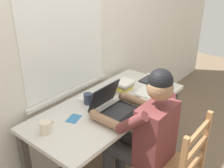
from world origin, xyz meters
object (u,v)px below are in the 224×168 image
at_px(laptop, 113,106).
at_px(coffee_mug_dark, 88,99).
at_px(computer_mouse, 136,98).
at_px(landscape_photo_print, 74,119).
at_px(seated_person, 144,132).
at_px(desk, 109,114).
at_px(coffee_mug_white, 150,78).
at_px(coffee_mug_spare, 45,127).
at_px(book_stack_main, 125,87).

height_order(laptop, coffee_mug_dark, laptop).
distance_m(computer_mouse, landscape_photo_print, 0.61).
bearing_deg(landscape_photo_print, seated_person, -78.18).
bearing_deg(desk, coffee_mug_white, -3.16).
xyz_separation_m(laptop, landscape_photo_print, (-0.29, 0.17, -0.05)).
relative_size(laptop, coffee_mug_spare, 2.75).
distance_m(laptop, landscape_photo_print, 0.34).
distance_m(seated_person, laptop, 0.34).
relative_size(seated_person, laptop, 3.77).
height_order(desk, landscape_photo_print, landscape_photo_print).
xyz_separation_m(laptop, coffee_mug_spare, (-0.54, 0.19, -0.01)).
distance_m(coffee_mug_dark, coffee_mug_spare, 0.51).
height_order(seated_person, book_stack_main, seated_person).
height_order(laptop, computer_mouse, laptop).
distance_m(seated_person, computer_mouse, 0.40).
distance_m(coffee_mug_white, landscape_photo_print, 0.99).
relative_size(desk, coffee_mug_white, 13.58).
bearing_deg(coffee_mug_dark, seated_person, -86.74).
bearing_deg(coffee_mug_spare, laptop, -19.65).
relative_size(coffee_mug_white, coffee_mug_spare, 0.93).
bearing_deg(coffee_mug_white, seated_person, -151.05).
height_order(desk, computer_mouse, computer_mouse).
xyz_separation_m(computer_mouse, coffee_mug_white, (0.41, 0.11, 0.03)).
height_order(coffee_mug_white, coffee_mug_spare, coffee_mug_spare).
height_order(laptop, coffee_mug_white, laptop).
bearing_deg(laptop, book_stack_main, 21.06).
distance_m(seated_person, coffee_mug_white, 0.80).
bearing_deg(desk, laptop, -127.32).
xyz_separation_m(desk, seated_person, (-0.08, -0.42, 0.04)).
distance_m(laptop, computer_mouse, 0.29).
xyz_separation_m(coffee_mug_white, landscape_photo_print, (-0.98, 0.10, -0.04)).
xyz_separation_m(seated_person, coffee_mug_spare, (-0.54, 0.51, 0.11)).
bearing_deg(coffee_mug_white, book_stack_main, 169.04).
distance_m(desk, computer_mouse, 0.28).
distance_m(computer_mouse, coffee_mug_white, 0.43).
distance_m(book_stack_main, landscape_photo_print, 0.64).
distance_m(seated_person, book_stack_main, 0.58).
bearing_deg(seated_person, coffee_mug_white, 28.95).
relative_size(seated_person, landscape_photo_print, 9.57).
relative_size(seated_person, book_stack_main, 6.63).
xyz_separation_m(computer_mouse, coffee_mug_dark, (-0.32, 0.29, 0.03)).
bearing_deg(computer_mouse, coffee_mug_spare, 163.99).
relative_size(coffee_mug_dark, coffee_mug_spare, 0.96).
distance_m(desk, landscape_photo_print, 0.38).
bearing_deg(desk, book_stack_main, 7.06).
xyz_separation_m(seated_person, landscape_photo_print, (-0.29, 0.49, 0.06)).
height_order(coffee_mug_white, coffee_mug_dark, coffee_mug_dark).
distance_m(laptop, coffee_mug_dark, 0.25).
relative_size(desk, computer_mouse, 15.24).
height_order(desk, coffee_mug_spare, coffee_mug_spare).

